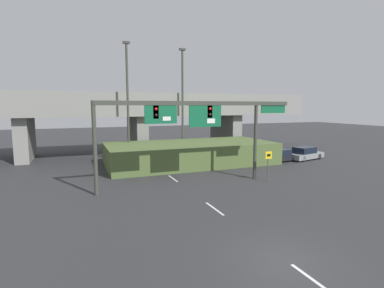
# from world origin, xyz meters

# --- Properties ---
(ground_plane) EXTENTS (160.00, 160.00, 0.00)m
(ground_plane) POSITION_xyz_m (0.00, 0.00, 0.00)
(ground_plane) COLOR #2D2D30
(lane_markings) EXTENTS (0.14, 34.55, 0.01)m
(lane_markings) POSITION_xyz_m (0.00, 14.36, 0.00)
(lane_markings) COLOR silver
(lane_markings) RESTS_ON ground
(signal_gantry) EXTENTS (15.83, 0.44, 6.47)m
(signal_gantry) POSITION_xyz_m (0.95, 11.74, 5.22)
(signal_gantry) COLOR #383D33
(signal_gantry) RESTS_ON ground
(speed_limit_sign) EXTENTS (0.60, 0.11, 2.52)m
(speed_limit_sign) POSITION_xyz_m (6.87, 10.60, 1.64)
(speed_limit_sign) COLOR #4C4C4C
(speed_limit_sign) RESTS_ON ground
(highway_light_pole_near) EXTENTS (0.70, 0.36, 12.68)m
(highway_light_pole_near) POSITION_xyz_m (4.42, 24.17, 6.71)
(highway_light_pole_near) COLOR #383D33
(highway_light_pole_near) RESTS_ON ground
(highway_light_pole_far) EXTENTS (0.70, 0.36, 12.73)m
(highway_light_pole_far) POSITION_xyz_m (-2.18, 22.97, 6.74)
(highway_light_pole_far) COLOR #383D33
(highway_light_pole_far) RESTS_ON ground
(overpass_bridge) EXTENTS (45.23, 8.86, 7.65)m
(overpass_bridge) POSITION_xyz_m (0.00, 29.20, 5.30)
(overpass_bridge) COLOR gray
(overpass_bridge) RESTS_ON ground
(grass_embankment) EXTENTS (17.42, 8.02, 2.23)m
(grass_embankment) POSITION_xyz_m (3.81, 19.98, 1.12)
(grass_embankment) COLOR #4C6033
(grass_embankment) RESTS_ON ground
(parked_sedan_near_right) EXTENTS (4.62, 2.14, 1.45)m
(parked_sedan_near_right) POSITION_xyz_m (10.16, 17.90, 0.67)
(parked_sedan_near_right) COLOR maroon
(parked_sedan_near_right) RESTS_ON ground
(parked_sedan_mid_right) EXTENTS (4.66, 2.40, 1.35)m
(parked_sedan_mid_right) POSITION_xyz_m (13.43, 17.61, 0.63)
(parked_sedan_mid_right) COLOR black
(parked_sedan_mid_right) RESTS_ON ground
(parked_sedan_far_right) EXTENTS (4.93, 2.76, 1.45)m
(parked_sedan_far_right) POSITION_xyz_m (16.89, 17.46, 0.67)
(parked_sedan_far_right) COLOR gray
(parked_sedan_far_right) RESTS_ON ground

